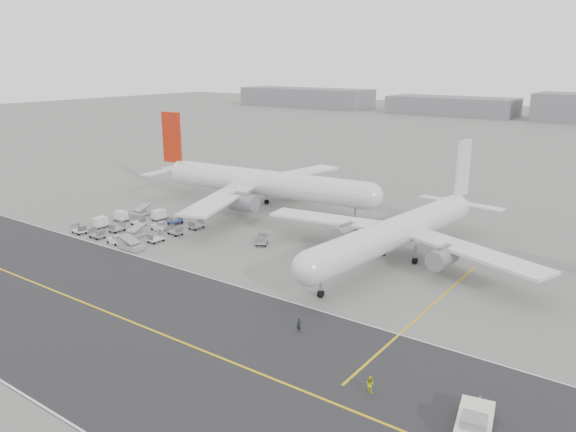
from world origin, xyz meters
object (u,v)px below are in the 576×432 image
Objects in this scene: airliner_b at (400,231)px; ground_crew_a at (299,325)px; ground_crew_b at (370,384)px; pushback_tug at (474,423)px; airliner_a at (260,182)px.

airliner_b is 27.96× the size of ground_crew_a.
pushback_tug is at bearing -170.40° from ground_crew_b.
ground_crew_b is at bearing -138.29° from airliner_a.
airliner_a is 39.91m from airliner_b.
pushback_tug is at bearing -50.12° from airliner_b.
airliner_b is at bearing -114.02° from airliner_a.
airliner_a is 57.23m from ground_crew_a.
pushback_tug is 23.06m from ground_crew_a.
ground_crew_a is at bearing -15.64° from ground_crew_b.
airliner_a is 77.81m from pushback_tug.
ground_crew_b is (12.33, -6.06, -0.01)m from ground_crew_a.
ground_crew_b is (51.28, -47.74, -4.62)m from airliner_a.
airliner_a is at bearing -32.42° from ground_crew_b.
pushback_tug is (61.15, -47.90, -4.57)m from airliner_a.
ground_crew_b is at bearing 167.33° from pushback_tug.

